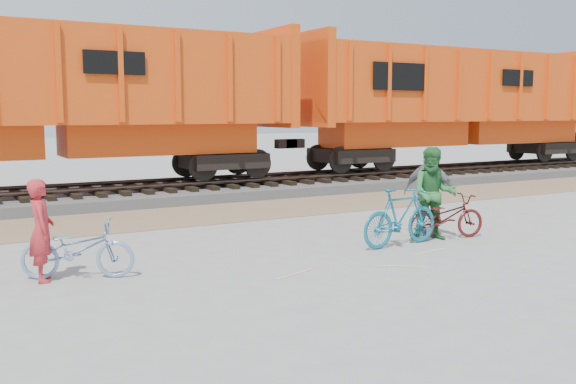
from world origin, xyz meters
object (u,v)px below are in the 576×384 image
at_px(bicycle_maroon, 446,217).
at_px(person_woman, 429,192).
at_px(bicycle_blue, 78,250).
at_px(person_solo, 41,230).
at_px(person_man, 433,194).
at_px(hopper_car_right, 459,101).
at_px(bicycle_teal, 401,217).
at_px(hopper_car_center, 49,96).

xyz_separation_m(bicycle_maroon, person_woman, (-0.10, 0.40, 0.47)).
relative_size(bicycle_blue, person_solo, 1.10).
distance_m(person_man, person_woman, 0.30).
xyz_separation_m(hopper_car_right, bicycle_maroon, (-8.87, -8.83, -2.55)).
xyz_separation_m(bicycle_blue, bicycle_teal, (5.92, -0.55, 0.11)).
distance_m(bicycle_blue, person_solo, 0.61).
xyz_separation_m(hopper_car_center, bicycle_maroon, (6.13, -8.83, -2.55)).
bearing_deg(bicycle_maroon, bicycle_teal, 102.08).
distance_m(hopper_car_right, bicycle_blue, 18.25).
relative_size(hopper_car_right, bicycle_blue, 8.09).
bearing_deg(hopper_car_right, person_man, -136.29).
relative_size(hopper_car_right, person_man, 7.48).
distance_m(hopper_car_center, bicycle_teal, 10.45).
bearing_deg(person_man, bicycle_teal, -128.12).
bearing_deg(bicycle_teal, person_man, -84.02).
height_order(bicycle_blue, bicycle_teal, bicycle_teal).
bearing_deg(person_solo, bicycle_blue, -95.47).
relative_size(hopper_car_center, person_solo, 8.91).
distance_m(bicycle_maroon, person_woman, 0.63).
distance_m(bicycle_teal, person_man, 1.08).
bearing_deg(person_solo, bicycle_maroon, -88.50).
relative_size(bicycle_teal, bicycle_maroon, 1.08).
bearing_deg(hopper_car_center, bicycle_maroon, -55.24).
relative_size(bicycle_blue, person_man, 0.92).
xyz_separation_m(bicycle_blue, person_woman, (7.06, -0.08, 0.47)).
xyz_separation_m(hopper_car_right, bicycle_blue, (-16.03, -8.35, -2.55)).
distance_m(hopper_car_right, person_solo, 18.61).
xyz_separation_m(hopper_car_center, person_man, (5.89, -8.71, -2.07)).
relative_size(bicycle_teal, person_man, 1.01).
xyz_separation_m(hopper_car_right, person_solo, (-16.53, -8.25, -2.22)).
bearing_deg(bicycle_blue, bicycle_teal, -71.18).
distance_m(hopper_car_center, hopper_car_right, 15.00).
distance_m(bicycle_teal, bicycle_maroon, 1.24).
distance_m(bicycle_maroon, person_man, 0.55).
height_order(hopper_car_center, hopper_car_right, same).
height_order(hopper_car_right, bicycle_maroon, hopper_car_right).
bearing_deg(person_woman, hopper_car_center, 3.49).
bearing_deg(bicycle_teal, hopper_car_center, 23.47).
bearing_deg(person_woman, bicycle_blue, 57.26).
bearing_deg(hopper_car_right, hopper_car_center, 180.00).
height_order(bicycle_maroon, person_solo, person_solo).
relative_size(bicycle_teal, person_woman, 1.02).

